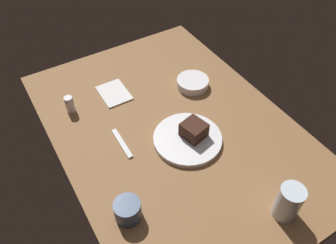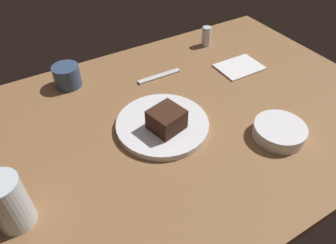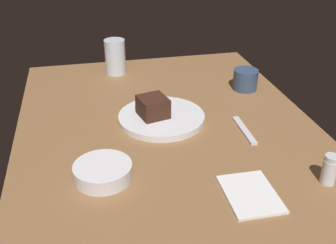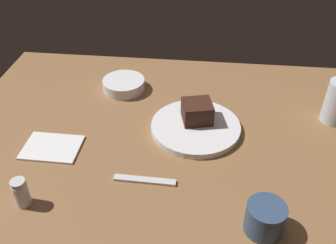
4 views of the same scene
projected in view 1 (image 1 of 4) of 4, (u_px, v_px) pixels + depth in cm
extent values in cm
cube|color=brown|center=(173.00, 130.00, 128.80)|extent=(120.00, 84.00, 3.00)
cylinder|color=silver|center=(188.00, 139.00, 122.68)|extent=(25.06, 25.06, 1.80)
cube|color=#381E14|center=(194.00, 130.00, 120.75)|extent=(9.65, 9.34, 5.67)
cylinder|color=silver|center=(70.00, 106.00, 131.74)|extent=(3.43, 3.43, 5.94)
cylinder|color=silver|center=(68.00, 99.00, 129.14)|extent=(3.25, 3.25, 1.20)
cylinder|color=silver|center=(288.00, 202.00, 98.85)|extent=(7.47, 7.47, 12.61)
cylinder|color=silver|center=(193.00, 83.00, 142.92)|extent=(13.54, 13.54, 3.61)
cylinder|color=#334766|center=(128.00, 210.00, 100.22)|extent=(8.20, 8.20, 6.90)
cube|color=silver|center=(122.00, 143.00, 122.01)|extent=(15.03, 2.11, 0.70)
cube|color=white|center=(114.00, 93.00, 140.71)|extent=(14.90, 11.18, 0.60)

